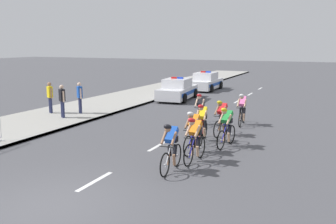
% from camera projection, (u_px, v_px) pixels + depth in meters
% --- Properties ---
extents(ground_plane, '(160.00, 160.00, 0.00)m').
position_uv_depth(ground_plane, '(50.00, 206.00, 8.57)').
color(ground_plane, '#4C4C51').
extents(sidewalk_slab, '(4.61, 60.00, 0.12)m').
position_uv_depth(sidewalk_slab, '(115.00, 101.00, 24.07)').
color(sidewalk_slab, '#A3A099').
rests_on(sidewalk_slab, ground).
extents(kerb_edge, '(0.16, 60.00, 0.13)m').
position_uv_depth(kerb_edge, '(144.00, 103.00, 23.15)').
color(kerb_edge, '#9E9E99').
rests_on(kerb_edge, ground).
extents(lane_markings_centre, '(0.14, 29.60, 0.01)m').
position_uv_depth(lane_markings_centre, '(209.00, 117.00, 19.05)').
color(lane_markings_centre, white).
rests_on(lane_markings_centre, ground).
extents(cyclist_lead, '(0.43, 1.72, 1.56)m').
position_uv_depth(cyclist_lead, '(171.00, 147.00, 10.77)').
color(cyclist_lead, black).
rests_on(cyclist_lead, ground).
extents(cyclist_second, '(0.43, 1.72, 1.56)m').
position_uv_depth(cyclist_second, '(195.00, 139.00, 11.65)').
color(cyclist_second, black).
rests_on(cyclist_second, ground).
extents(cyclist_third, '(0.42, 1.72, 1.56)m').
position_uv_depth(cyclist_third, '(193.00, 131.00, 12.68)').
color(cyclist_third, black).
rests_on(cyclist_third, ground).
extents(cyclist_fourth, '(0.45, 1.72, 1.56)m').
position_uv_depth(cyclist_fourth, '(226.00, 126.00, 13.43)').
color(cyclist_fourth, black).
rests_on(cyclist_fourth, ground).
extents(cyclist_fifth, '(0.45, 1.72, 1.56)m').
position_uv_depth(cyclist_fifth, '(202.00, 122.00, 14.19)').
color(cyclist_fifth, black).
rests_on(cyclist_fifth, ground).
extents(cyclist_sixth, '(0.44, 1.72, 1.56)m').
position_uv_depth(cyclist_sixth, '(222.00, 117.00, 15.12)').
color(cyclist_sixth, black).
rests_on(cyclist_sixth, ground).
extents(cyclist_seventh, '(0.44, 1.72, 1.56)m').
position_uv_depth(cyclist_seventh, '(242.00, 109.00, 17.09)').
color(cyclist_seventh, black).
rests_on(cyclist_seventh, ground).
extents(cyclist_eighth, '(0.45, 1.72, 1.56)m').
position_uv_depth(cyclist_eighth, '(200.00, 109.00, 17.15)').
color(cyclist_eighth, black).
rests_on(cyclist_eighth, ground).
extents(police_car_nearest, '(2.32, 4.55, 1.59)m').
position_uv_depth(police_car_nearest, '(178.00, 90.00, 25.01)').
color(police_car_nearest, white).
rests_on(police_car_nearest, ground).
extents(police_car_second, '(2.06, 4.43, 1.59)m').
position_uv_depth(police_car_second, '(206.00, 82.00, 30.38)').
color(police_car_second, white).
rests_on(police_car_second, ground).
extents(spectator_closest, '(0.49, 0.37, 1.68)m').
position_uv_depth(spectator_closest, '(50.00, 95.00, 19.46)').
color(spectator_closest, '#23284C').
rests_on(spectator_closest, sidewalk_slab).
extents(spectator_middle, '(0.47, 0.39, 1.68)m').
position_uv_depth(spectator_middle, '(80.00, 96.00, 19.38)').
color(spectator_middle, '#23284C').
rests_on(spectator_middle, sidewalk_slab).
extents(spectator_back, '(0.49, 0.37, 1.68)m').
position_uv_depth(spectator_back, '(62.00, 99.00, 18.21)').
color(spectator_back, '#23284C').
rests_on(spectator_back, sidewalk_slab).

